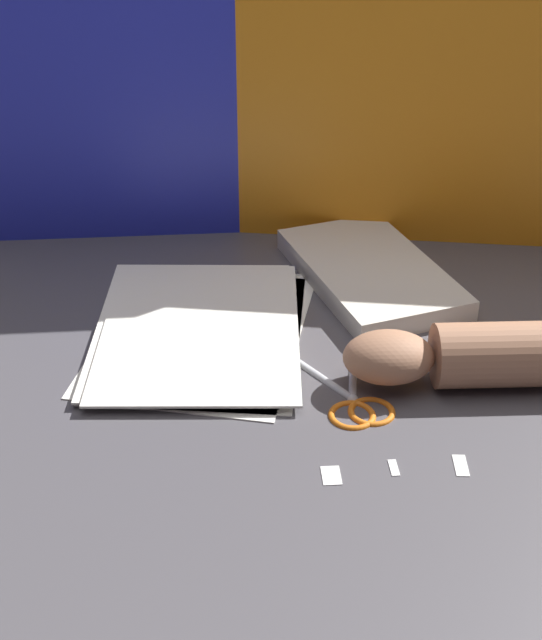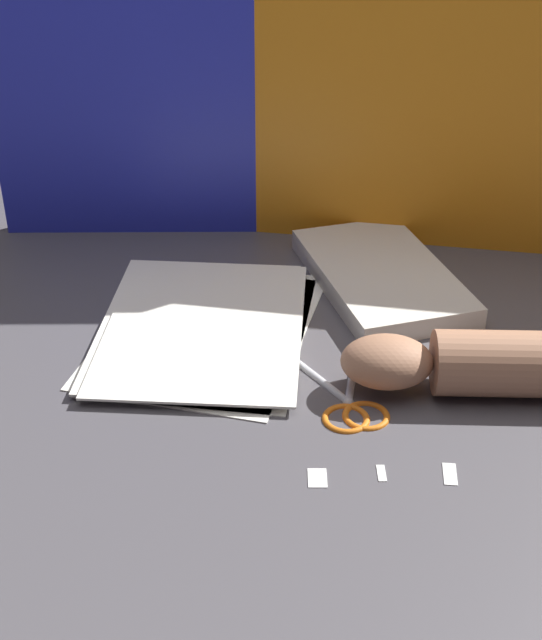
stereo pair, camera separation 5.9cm
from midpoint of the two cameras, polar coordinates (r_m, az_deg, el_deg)
The scene contains 10 objects.
ground_plane at distance 1.01m, azimuth 3.17°, elevation -2.96°, with size 6.00×6.00×0.00m, color #4C494F.
backdrop_panel_left at distance 1.24m, azimuth -1.73°, elevation 16.00°, with size 0.64×0.12×0.48m.
backdrop_panel_center at distance 1.24m, azimuth 12.61°, elevation 12.52°, with size 0.79×0.04×0.37m.
paper_stack at distance 1.07m, azimuth -2.72°, elevation -0.47°, with size 0.27×0.34×0.01m.
book_closed at distance 1.18m, azimuth 8.52°, elevation 2.77°, with size 0.26×0.32×0.03m.
scissors at distance 0.95m, azimuth 6.80°, elevation -5.17°, with size 0.13×0.16×0.01m.
hand_forearm at distance 0.98m, azimuth 15.11°, elevation -2.73°, with size 0.30×0.11×0.07m.
paper_scrap_near at distance 0.87m, azimuth 9.04°, elevation -9.68°, with size 0.01×0.02×0.00m.
paper_scrap_mid at distance 0.89m, azimuth 13.29°, elevation -9.60°, with size 0.01×0.03×0.00m.
paper_scrap_far at distance 0.86m, azimuth 4.98°, elevation -10.07°, with size 0.02×0.03×0.00m.
Camera 2 is at (0.10, -0.83, 0.57)m, focal length 50.00 mm.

